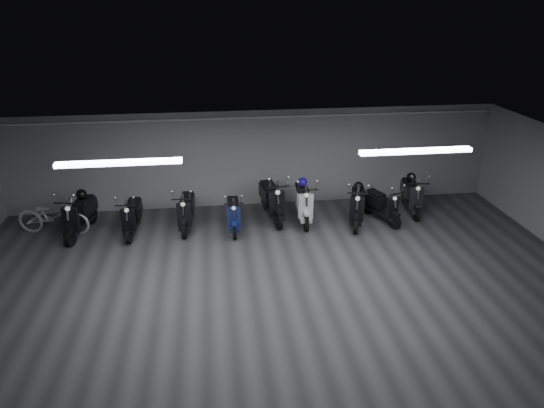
{
  "coord_description": "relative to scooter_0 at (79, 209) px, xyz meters",
  "views": [
    {
      "loc": [
        -1.2,
        -8.18,
        5.71
      ],
      "look_at": [
        0.17,
        2.5,
        1.05
      ],
      "focal_mm": 31.89,
      "sensor_mm": 36.0,
      "label": 1
    }
  ],
  "objects": [
    {
      "name": "scooter_0",
      "position": [
        0.0,
        0.0,
        0.0
      ],
      "size": [
        0.98,
        1.97,
        1.4
      ],
      "primitive_type": null,
      "rotation": [
        0.0,
        0.0,
        -0.2
      ],
      "color": "black",
      "rests_on": "floor"
    },
    {
      "name": "scooter_1",
      "position": [
        1.31,
        -0.12,
        -0.06
      ],
      "size": [
        0.65,
        1.74,
        1.27
      ],
      "primitive_type": null,
      "rotation": [
        0.0,
        0.0,
        -0.05
      ],
      "color": "black",
      "rests_on": "floor"
    },
    {
      "name": "scooter_6",
      "position": [
        5.84,
        0.08,
        0.02
      ],
      "size": [
        0.75,
        1.96,
        1.43
      ],
      "primitive_type": null,
      "rotation": [
        0.0,
        0.0,
        -0.06
      ],
      "color": "white",
      "rests_on": "floor"
    },
    {
      "name": "helmet_3",
      "position": [
        9.03,
        0.51,
        0.27
      ],
      "size": [
        0.26,
        0.26,
        0.26
      ],
      "primitive_type": "sphere",
      "color": "black",
      "rests_on": "scooter_9"
    },
    {
      "name": "bicycle",
      "position": [
        -0.7,
        0.12,
        -0.09
      ],
      "size": [
        1.99,
        1.07,
        1.23
      ],
      "primitive_type": "imported",
      "rotation": [
        0.0,
        0.0,
        1.35
      ],
      "color": "white",
      "rests_on": "floor"
    },
    {
      "name": "scooter_8",
      "position": [
        7.95,
        -0.22,
        -0.09
      ],
      "size": [
        1.13,
        1.74,
        1.23
      ],
      "primitive_type": null,
      "rotation": [
        0.0,
        0.0,
        0.38
      ],
      "color": "black",
      "rests_on": "floor"
    },
    {
      "name": "fluor_strip_left",
      "position": [
        1.66,
        -2.59,
        2.04
      ],
      "size": [
        2.4,
        0.18,
        0.08
      ],
      "primitive_type": "cube",
      "color": "white",
      "rests_on": "ceiling"
    },
    {
      "name": "scooter_3",
      "position": [
        2.7,
        0.01,
        -0.04
      ],
      "size": [
        0.73,
        1.82,
        1.32
      ],
      "primitive_type": null,
      "rotation": [
        0.0,
        0.0,
        -0.08
      ],
      "color": "black",
      "rests_on": "floor"
    },
    {
      "name": "helmet_1",
      "position": [
        0.05,
        0.26,
        0.31
      ],
      "size": [
        0.28,
        0.28,
        0.28
      ],
      "primitive_type": "sphere",
      "color": "black",
      "rests_on": "scooter_0"
    },
    {
      "name": "floor",
      "position": [
        4.66,
        -3.59,
        -0.7
      ],
      "size": [
        14.0,
        10.0,
        0.01
      ],
      "primitive_type": "cube",
      "color": "#363638",
      "rests_on": "ground"
    },
    {
      "name": "ceiling",
      "position": [
        4.66,
        -3.59,
        2.11
      ],
      "size": [
        14.0,
        10.0,
        0.01
      ],
      "primitive_type": "cube",
      "color": "gray",
      "rests_on": "ground"
    },
    {
      "name": "scooter_7",
      "position": [
        7.24,
        -0.28,
        -0.01
      ],
      "size": [
        1.16,
        1.96,
        1.38
      ],
      "primitive_type": null,
      "rotation": [
        0.0,
        0.0,
        -0.31
      ],
      "color": "black",
      "rests_on": "floor"
    },
    {
      "name": "conduit",
      "position": [
        4.66,
        1.33,
        1.92
      ],
      "size": [
        13.6,
        0.05,
        0.05
      ],
      "primitive_type": "cylinder",
      "rotation": [
        0.0,
        1.57,
        0.0
      ],
      "color": "white",
      "rests_on": "back_wall"
    },
    {
      "name": "fluor_strip_right",
      "position": [
        7.66,
        -2.59,
        2.04
      ],
      "size": [
        2.4,
        0.18,
        0.08
      ],
      "primitive_type": "cube",
      "color": "white",
      "rests_on": "ceiling"
    },
    {
      "name": "back_wall",
      "position": [
        4.66,
        1.41,
        0.7
      ],
      "size": [
        14.0,
        0.01,
        2.8
      ],
      "primitive_type": "cube",
      "color": "gray",
      "rests_on": "ground"
    },
    {
      "name": "scooter_5",
      "position": [
        5.0,
        0.28,
        0.04
      ],
      "size": [
        0.93,
        2.07,
        1.49
      ],
      "primitive_type": null,
      "rotation": [
        0.0,
        0.0,
        0.14
      ],
      "color": "black",
      "rests_on": "floor"
    },
    {
      "name": "helmet_2",
      "position": [
        5.85,
        0.34,
        0.32
      ],
      "size": [
        0.27,
        0.27,
        0.27
      ],
      "primitive_type": "sphere",
      "color": "#1D0D93",
      "rests_on": "scooter_6"
    },
    {
      "name": "scooter_4",
      "position": [
        3.92,
        -0.25,
        -0.1
      ],
      "size": [
        0.57,
        1.63,
        1.21
      ],
      "primitive_type": null,
      "rotation": [
        0.0,
        0.0,
        -0.02
      ],
      "color": "navy",
      "rests_on": "floor"
    },
    {
      "name": "helmet_0",
      "position": [
        7.32,
        -0.04,
        0.28
      ],
      "size": [
        0.25,
        0.25,
        0.25
      ],
      "primitive_type": "sphere",
      "color": "black",
      "rests_on": "scooter_7"
    },
    {
      "name": "scooter_9",
      "position": [
        8.99,
        0.26,
        -0.03
      ],
      "size": [
        0.84,
        1.87,
        1.35
      ],
      "primitive_type": null,
      "rotation": [
        0.0,
        0.0,
        -0.14
      ],
      "color": "black",
      "rests_on": "floor"
    }
  ]
}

